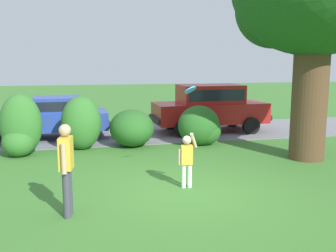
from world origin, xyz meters
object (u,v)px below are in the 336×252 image
object	(u,v)px
child_thrower	(187,157)
frisbee	(190,90)
parked_suv	(210,106)
parked_sedan	(52,116)
adult_onlooker	(66,165)

from	to	relation	value
child_thrower	frisbee	world-z (taller)	frisbee
parked_suv	child_thrower	world-z (taller)	parked_suv
parked_sedan	adult_onlooker	distance (m)	7.69
parked_sedan	child_thrower	xyz separation A→B (m)	(3.40, -6.56, -0.13)
parked_suv	adult_onlooker	xyz separation A→B (m)	(-5.36, -7.70, -0.09)
parked_sedan	adult_onlooker	size ratio (longest dim) A/B	2.56
adult_onlooker	parked_sedan	bearing A→B (deg)	96.03
child_thrower	frisbee	xyz separation A→B (m)	(0.18, 0.41, 1.48)
adult_onlooker	child_thrower	bearing A→B (deg)	22.83
frisbee	parked_suv	bearing A→B (deg)	67.34
child_thrower	frisbee	size ratio (longest dim) A/B	4.03
child_thrower	adult_onlooker	xyz separation A→B (m)	(-2.59, -1.09, 0.27)
parked_sedan	parked_suv	bearing A→B (deg)	0.49
parked_sedan	adult_onlooker	xyz separation A→B (m)	(0.81, -7.65, 0.13)
child_thrower	parked_suv	bearing A→B (deg)	67.25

